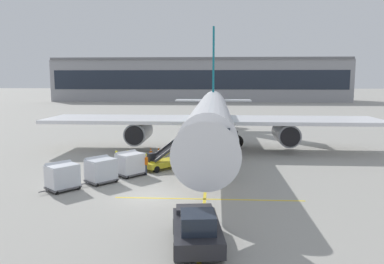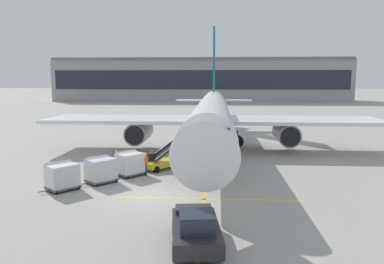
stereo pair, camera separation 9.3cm
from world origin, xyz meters
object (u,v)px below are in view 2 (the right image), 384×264
at_px(safety_cone_engine_keepout, 151,151).
at_px(baggage_cart_lead, 130,163).
at_px(baggage_cart_third, 62,176).
at_px(parked_airplane, 212,116).
at_px(ground_crew_by_loader, 117,160).
at_px(ground_crew_by_carts, 146,162).
at_px(baggage_cart_second, 100,169).
at_px(pushback_tug, 196,229).
at_px(safety_cone_wingtip, 159,151).
at_px(ground_crew_marshaller, 128,159).
at_px(belt_loader, 165,158).

bearing_deg(safety_cone_engine_keepout, baggage_cart_lead, -91.10).
bearing_deg(safety_cone_engine_keepout, baggage_cart_third, -106.92).
distance_m(baggage_cart_lead, baggage_cart_third, 5.58).
bearing_deg(parked_airplane, ground_crew_by_loader, -126.66).
relative_size(parked_airplane, ground_crew_by_carts, 25.90).
bearing_deg(parked_airplane, safety_cone_engine_keepout, -155.34).
relative_size(parked_airplane, baggage_cart_second, 17.46).
distance_m(baggage_cart_second, ground_crew_by_loader, 3.43).
relative_size(pushback_tug, ground_crew_by_carts, 2.64).
relative_size(ground_crew_by_loader, safety_cone_wingtip, 2.34).
xyz_separation_m(baggage_cart_second, safety_cone_wingtip, (2.69, 10.58, -0.64)).
height_order(baggage_cart_third, ground_crew_by_loader, baggage_cart_third).
bearing_deg(safety_cone_engine_keepout, ground_crew_marshaller, -95.53).
relative_size(baggage_cart_lead, baggage_cart_third, 1.00).
xyz_separation_m(pushback_tug, safety_cone_wingtip, (-4.83, 20.83, -0.46)).
bearing_deg(ground_crew_by_carts, baggage_cart_second, -139.22).
bearing_deg(baggage_cart_lead, parked_airplane, 61.42).
bearing_deg(parked_airplane, baggage_cart_third, -122.63).
bearing_deg(belt_loader, ground_crew_by_carts, -118.39).
xyz_separation_m(belt_loader, safety_cone_engine_keepout, (-2.24, 6.20, -0.58)).
xyz_separation_m(belt_loader, baggage_cart_second, (-4.08, -4.72, 0.11)).
height_order(parked_airplane, safety_cone_wingtip, parked_airplane).
relative_size(parked_airplane, ground_crew_by_loader, 25.90).
bearing_deg(parked_airplane, ground_crew_by_carts, -114.37).
xyz_separation_m(baggage_cart_lead, safety_cone_engine_keepout, (0.17, 8.74, -0.69)).
xyz_separation_m(pushback_tug, ground_crew_marshaller, (-6.37, 14.01, 0.17)).
relative_size(pushback_tug, safety_cone_engine_keepout, 7.22).
bearing_deg(baggage_cart_lead, baggage_cart_second, -127.51).
xyz_separation_m(ground_crew_by_loader, safety_cone_wingtip, (2.40, 7.16, -0.63)).
xyz_separation_m(belt_loader, baggage_cart_lead, (-2.41, -2.54, 0.11)).
height_order(ground_crew_by_loader, ground_crew_marshaller, same).
xyz_separation_m(ground_crew_marshaller, safety_cone_engine_keepout, (0.69, 7.16, -0.69)).
height_order(pushback_tug, ground_crew_marshaller, pushback_tug).
height_order(baggage_cart_lead, pushback_tug, baggage_cart_lead).
relative_size(baggage_cart_lead, safety_cone_engine_keepout, 4.05).
distance_m(parked_airplane, baggage_cart_third, 18.82).
bearing_deg(baggage_cart_third, parked_airplane, 57.37).
bearing_deg(safety_cone_wingtip, baggage_cart_lead, -96.91).
xyz_separation_m(belt_loader, ground_crew_marshaller, (-2.94, -0.96, 0.11)).
bearing_deg(safety_cone_engine_keepout, ground_crew_by_carts, -83.08).
bearing_deg(belt_loader, parked_airplane, 66.67).
bearing_deg(baggage_cart_lead, safety_cone_engine_keepout, 88.90).
xyz_separation_m(belt_loader, pushback_tug, (3.44, -14.97, -0.06)).
relative_size(ground_crew_by_carts, safety_cone_engine_keepout, 2.73).
bearing_deg(baggage_cart_second, baggage_cart_lead, 52.49).
height_order(belt_loader, ground_crew_by_loader, belt_loader).
bearing_deg(baggage_cart_second, ground_crew_by_loader, 85.17).
relative_size(baggage_cart_lead, pushback_tug, 0.56).
distance_m(parked_airplane, baggage_cart_lead, 13.43).
bearing_deg(parked_airplane, baggage_cart_lead, -118.58).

